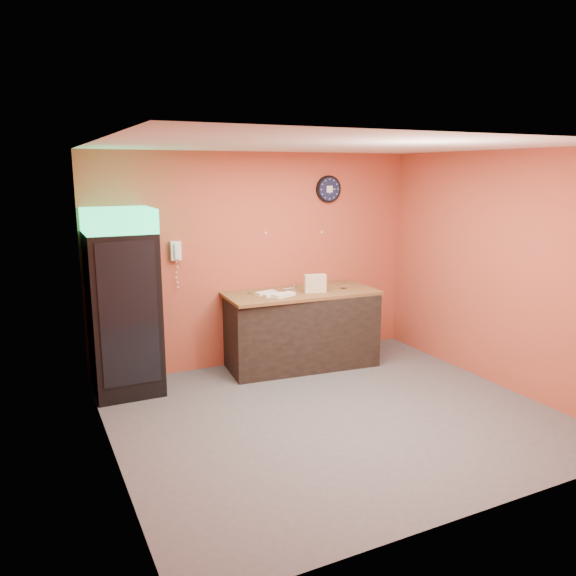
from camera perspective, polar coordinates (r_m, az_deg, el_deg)
floor at (r=6.17m, az=4.63°, el=-12.71°), size 4.50×4.50×0.00m
back_wall at (r=7.49m, az=-2.96°, el=2.92°), size 4.50×0.02×2.80m
left_wall at (r=5.00m, az=-17.93°, el=-2.17°), size 0.02×4.00×2.80m
right_wall at (r=7.14m, az=20.61°, el=1.72°), size 0.02×4.00×2.80m
ceiling at (r=5.62m, az=5.12°, el=14.24°), size 4.50×4.00×0.02m
beverage_cooler at (r=6.68m, az=-16.33°, el=-1.70°), size 0.76×0.78×2.15m
prep_counter at (r=7.48m, az=1.26°, el=-4.27°), size 2.01×1.05×0.97m
wall_clock at (r=7.84m, az=4.14°, el=9.99°), size 0.37×0.06×0.37m
wall_phone at (r=7.06m, az=-11.34°, el=3.73°), size 0.13×0.11×0.23m
butcher_paper at (r=7.35m, az=1.28°, el=-0.49°), size 2.04×0.98×0.04m
sub_roll_stack at (r=7.26m, az=2.77°, el=0.46°), size 0.30×0.16×0.24m
wrapped_sandwich_left at (r=7.06m, az=-1.45°, el=-0.70°), size 0.26×0.11×0.04m
wrapped_sandwich_mid at (r=7.04m, az=-0.43°, el=-0.71°), size 0.33×0.21×0.04m
wrapped_sandwich_right at (r=7.17m, az=-2.25°, el=-0.50°), size 0.29×0.17×0.04m
kitchen_tool at (r=7.49m, az=0.65°, el=0.15°), size 0.07×0.07×0.07m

